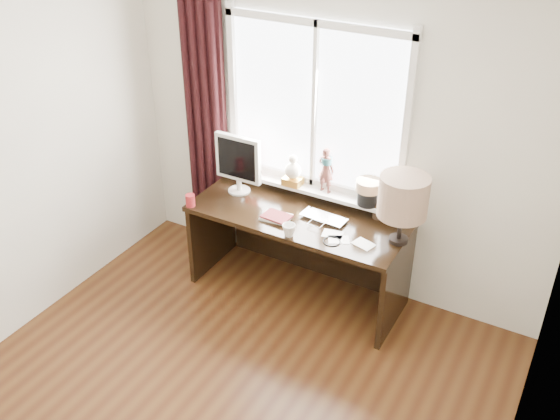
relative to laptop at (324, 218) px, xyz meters
The scene contains 16 objects.
ceiling 2.47m from the laptop, 93.69° to the right, with size 3.50×4.00×0.00m, color white.
wall_back 0.65m from the laptop, 107.27° to the left, with size 3.50×2.60×0.00m, color beige.
wall_right 2.39m from the laptop, 45.23° to the right, with size 4.00×2.60×0.00m, color beige.
laptop is the anchor object (origin of this frame).
mug 0.35m from the laptop, 111.51° to the right, with size 0.10×0.09×0.10m, color white.
red_cup 1.06m from the laptop, 162.06° to the right, with size 0.07×0.07×0.10m, color maroon.
window 0.66m from the laptop, 129.97° to the left, with size 1.52×0.23×1.40m.
curtain 1.31m from the laptop, 168.58° to the left, with size 0.38×0.09×2.25m.
desk 0.34m from the laptop, 161.15° to the left, with size 1.70×0.70×0.75m.
monitor 0.84m from the laptop, behind, with size 0.40×0.18×0.49m.
notebook_stack 0.36m from the laptop, 152.97° to the right, with size 0.24×0.18×0.03m.
brush_holder 0.42m from the laptop, 33.18° to the left, with size 0.09×0.09×0.25m.
icon_frame 0.47m from the laptop, 35.45° to the left, with size 0.10×0.03×0.13m.
table_lamp 0.69m from the laptop, ahead, with size 0.35×0.35×0.52m.
loose_papers 0.30m from the laptop, 34.65° to the right, with size 0.42×0.20×0.00m.
desk_cables 0.16m from the laptop, 37.22° to the right, with size 0.27×0.43×0.01m.
Camera 1 is at (1.78, -2.02, 3.23)m, focal length 40.00 mm.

